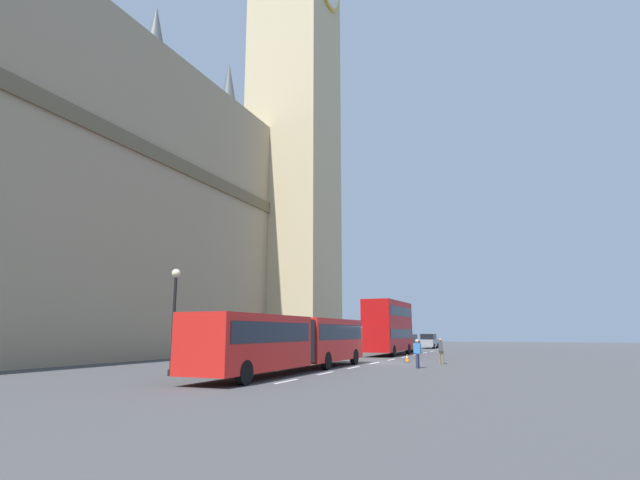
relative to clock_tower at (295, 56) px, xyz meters
The scene contains 13 objects.
ground_plane 45.71m from the clock_tower, 141.24° to the right, with size 160.00×160.00×0.00m, color #424244.
lane_centre_marking 44.03m from the clock_tower, 134.46° to the right, with size 39.00×0.16×0.01m.
clock_tower is the anchor object (origin of this frame).
parliament_facade 42.06m from the clock_tower, behind, with size 61.73×6.22×32.85m.
articulated_bus 48.60m from the clock_tower, 154.46° to the right, with size 17.15×2.54×2.90m.
double_decker_bus 38.87m from the clock_tower, 121.84° to the right, with size 9.23×2.54×4.90m.
sedan_lead 39.53m from the clock_tower, 90.73° to the right, with size 4.40×1.86×1.85m.
sedan_trailing 41.36m from the clock_tower, 49.03° to the right, with size 4.40×1.86×1.85m.
traffic_cone_west 45.48m from the clock_tower, 135.86° to the right, with size 0.36×0.36×0.58m.
traffic_cone_middle 43.88m from the clock_tower, 128.53° to the right, with size 0.36×0.36×0.58m.
street_lamp 49.43m from the clock_tower, 164.30° to the right, with size 0.44×0.44×5.27m.
pedestrian_near_cones 48.36m from the clock_tower, 140.76° to the right, with size 0.36×0.41×1.69m.
pedestrian_by_kerb 46.59m from the clock_tower, 133.95° to the right, with size 0.42×0.36×1.69m.
Camera 1 is at (-34.23, -9.77, 2.12)m, focal length 27.82 mm.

